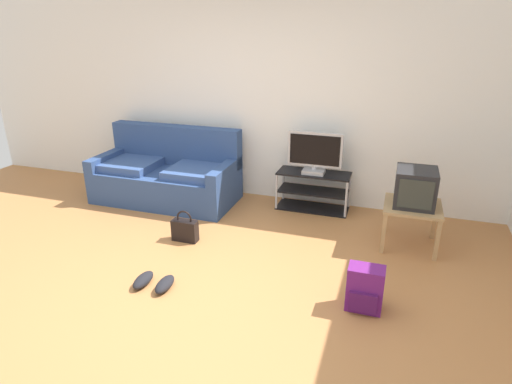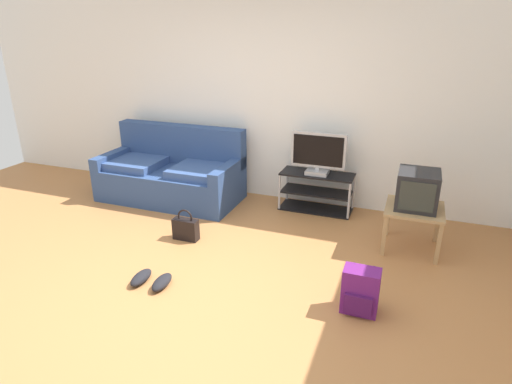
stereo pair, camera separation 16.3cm
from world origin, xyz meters
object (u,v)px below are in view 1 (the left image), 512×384
Objects in this scene: flat_tv at (315,153)px; backpack at (365,289)px; side_table at (412,211)px; tv_stand at (313,191)px; sneakers_pair at (154,282)px; handbag at (185,230)px; couch at (168,175)px; crt_tv at (415,187)px.

flat_tv is 2.16m from backpack.
tv_stand is at bearing 150.69° from side_table.
sneakers_pair is at bearing -167.25° from backpack.
sneakers_pair is (-1.83, -0.27, -0.14)m from backpack.
side_table reaches higher than handbag.
couch is 4.79× the size of backpack.
flat_tv reaches higher than crt_tv.
sneakers_pair is (0.14, -0.90, -0.09)m from handbag.
couch is at bearing -172.50° from flat_tv.
tv_stand is 2.11m from backpack.
backpack is at bearing -105.18° from side_table.
tv_stand reaches higher than sneakers_pair.
crt_tv is 1.21× the size of sneakers_pair.
side_table is at bearing -29.31° from tv_stand.
tv_stand reaches higher than backpack.
sneakers_pair is (-2.18, -1.57, -0.61)m from crt_tv.
tv_stand is 1.75m from handbag.
backpack is 2.07m from handbag.
backpack is at bearing -31.31° from couch.
handbag is (-1.15, -1.31, -0.11)m from tv_stand.
side_table is 1.60× the size of sneakers_pair.
crt_tv is 1.43m from backpack.
handbag is (-2.32, -0.67, -0.53)m from crt_tv.
flat_tv is 1.74× the size of backpack.
side_table is (1.17, -0.66, 0.16)m from tv_stand.
side_table reaches higher than sneakers_pair.
backpack is (2.74, -1.67, -0.15)m from couch.
handbag is 0.99× the size of sneakers_pair.
backpack is 1.85m from sneakers_pair.
crt_tv reaches higher than side_table.
handbag reaches higher than sneakers_pair.
backpack is 1.09× the size of handbag.
tv_stand is 2.08× the size of crt_tv.
crt_tv is 1.22× the size of handbag.
crt_tv is 2.47m from handbag.
flat_tv is 1.83m from handbag.
crt_tv is at bearing 16.20° from handbag.
couch is at bearing 172.97° from side_table.
couch is 3.12m from side_table.
backpack is at bearing 8.27° from sneakers_pair.
tv_stand is 2.54× the size of handbag.
flat_tv is at bearing 117.58° from backpack.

